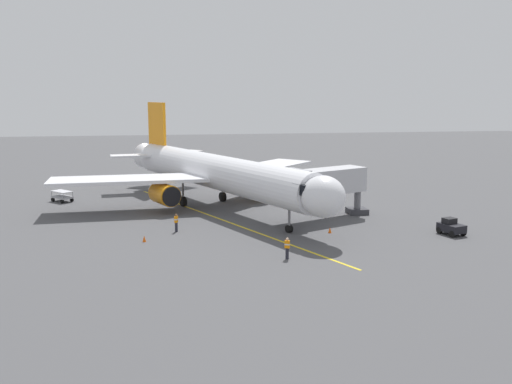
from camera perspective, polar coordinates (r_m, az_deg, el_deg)
name	(u,v)px	position (r m, az deg, el deg)	size (l,w,h in m)	color
ground_plane	(209,204)	(65.74, -4.80, -1.22)	(220.00, 220.00, 0.00)	#4C4C4F
apron_lead_in_line	(222,220)	(57.59, -3.47, -2.81)	(0.24, 40.00, 0.01)	yellow
airplane	(215,172)	(62.99, -4.20, 1.99)	(31.90, 38.04, 11.50)	white
jet_bridge	(317,184)	(56.88, 6.19, 0.84)	(11.13, 6.95, 5.40)	#B7B7BC
ground_crew_marshaller	(287,248)	(44.04, 3.17, -5.66)	(0.47, 0.40, 1.71)	#23232D
ground_crew_wing_walker	(176,222)	(52.94, -8.06, -3.06)	(0.39, 0.47, 1.71)	#23232D
baggage_cart_near_nose	(62,196)	(70.72, -19.00, -0.40)	(2.79, 2.86, 1.27)	#9E9EA3
tug_portside	(451,227)	(54.41, 19.11, -3.36)	(2.13, 2.64, 1.50)	black
safety_cone_nose_left	(358,209)	(62.20, 10.25, -1.73)	(0.32, 0.32, 0.55)	#F2590F
safety_cone_nose_right	(330,230)	(52.56, 7.48, -3.83)	(0.32, 0.32, 0.55)	#F2590F
safety_cone_wing_port	(326,215)	(58.87, 7.06, -2.32)	(0.32, 0.32, 0.55)	#F2590F
safety_cone_wing_starboard	(144,239)	(50.02, -11.22, -4.65)	(0.32, 0.32, 0.55)	#F2590F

